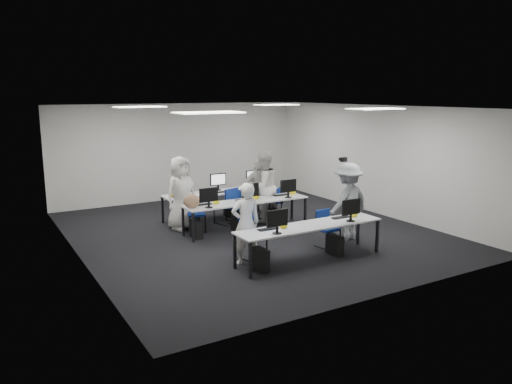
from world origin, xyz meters
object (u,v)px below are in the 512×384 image
chair_7 (273,208)px  photographer (348,202)px  desk_mid (247,203)px  chair_3 (239,214)px  chair_5 (194,217)px  chair_4 (269,207)px  chair_2 (197,221)px  chair_6 (227,212)px  chair_1 (327,236)px  student_0 (246,224)px  desk_front (310,227)px  student_1 (263,187)px  student_2 (181,193)px  chair_0 (252,245)px  student_3 (257,190)px

chair_7 → photographer: bearing=-85.9°
desk_mid → chair_3: size_ratio=3.72×
chair_5 → photographer: photographer is taller
chair_4 → chair_7: size_ratio=1.20×
desk_mid → chair_3: bearing=81.3°
chair_2 → chair_6: bearing=34.1°
chair_1 → photographer: size_ratio=0.46×
desk_mid → student_0: 2.45m
desk_front → chair_4: (1.07, 3.28, -0.37)m
desk_front → student_1: student_1 is taller
chair_4 → chair_6: chair_4 is taller
chair_6 → student_2: bearing=158.4°
desk_mid → chair_1: 2.31m
chair_7 → desk_mid: bearing=-151.1°
student_2 → photographer: size_ratio=1.01×
chair_3 → chair_1: bearing=-83.1°
chair_0 → chair_1: (1.80, -0.17, -0.02)m
chair_6 → photographer: bearing=-73.6°
chair_5 → chair_6: 0.88m
desk_front → desk_mid: same height
chair_4 → photographer: size_ratio=0.55×
chair_4 → chair_5: chair_4 is taller
chair_5 → student_2: (-0.32, -0.02, 0.65)m
desk_mid → chair_2: size_ratio=3.84×
chair_4 → chair_7: bearing=14.0°
desk_front → student_1: bearing=76.1°
chair_0 → chair_4: (2.02, 2.62, 0.04)m
desk_front → chair_1: bearing=30.2°
chair_3 → chair_7: bearing=1.1°
chair_2 → student_0: student_0 is taller
chair_0 → chair_2: 2.46m
chair_4 → chair_7: (0.19, 0.09, -0.05)m
chair_7 → student_1: (-0.49, -0.27, 0.67)m
desk_front → student_3: student_3 is taller
chair_5 → chair_2: bearing=-88.5°
desk_mid → student_3: (0.77, 0.78, 0.12)m
student_1 → student_2: size_ratio=1.03×
chair_0 → student_2: bearing=83.2°
chair_1 → chair_3: chair_3 is taller
chair_6 → student_1: student_1 is taller
chair_0 → chair_7: (2.22, 2.71, -0.02)m
desk_mid → student_3: size_ratio=2.00×
desk_mid → chair_2: bearing=155.0°
chair_3 → desk_front: bearing=-100.5°
desk_front → chair_4: bearing=72.0°
photographer → chair_3: bearing=-67.1°
chair_2 → chair_7: bearing=24.3°
chair_3 → chair_5: bearing=153.3°
chair_7 → student_2: 2.69m
chair_0 → chair_5: bearing=76.7°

